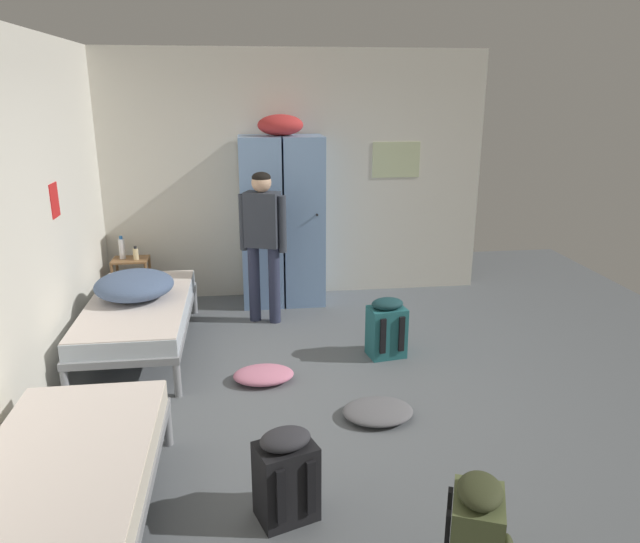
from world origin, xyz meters
TOP-DOWN VIEW (x-y plane):
  - ground_plane at (0.00, 0.00)m, footprint 8.03×8.03m
  - room_backdrop at (-1.15, 1.18)m, footprint 4.34×5.08m
  - locker_bank at (-0.16, 2.23)m, footprint 0.90×0.55m
  - shelf_unit at (-1.81, 2.20)m, footprint 0.38×0.30m
  - bed_left_rear at (-1.56, 1.05)m, footprint 0.90×1.90m
  - bed_left_front at (-1.56, -1.46)m, footprint 0.90×1.90m
  - bedding_heap at (-1.59, 1.14)m, footprint 0.71×0.71m
  - person_traveler at (-0.40, 1.65)m, footprint 0.46×0.30m
  - water_bottle at (-1.89, 2.22)m, footprint 0.06×0.06m
  - lotion_bottle at (-1.74, 2.16)m, footprint 0.06×0.06m
  - backpack_black at (-0.40, -1.34)m, footprint 0.38×0.39m
  - backpack_olive at (0.50, -1.91)m, footprint 0.40×0.39m
  - backpack_teal at (0.66, 0.67)m, footprint 0.35×0.37m
  - clothes_pile_pink at (-0.46, 0.30)m, footprint 0.50×0.36m
  - clothes_pile_grey at (0.35, -0.38)m, footprint 0.52×0.42m

SIDE VIEW (x-z plane):
  - ground_plane at x=0.00m, z-range 0.00..0.00m
  - clothes_pile_grey at x=0.35m, z-range 0.00..0.10m
  - clothes_pile_pink at x=-0.46m, z-range 0.00..0.11m
  - backpack_black at x=-0.40m, z-range -0.02..0.53m
  - backpack_olive at x=0.50m, z-range -0.02..0.53m
  - backpack_teal at x=0.66m, z-range -0.02..0.53m
  - shelf_unit at x=-1.81m, z-range 0.06..0.63m
  - bed_left_rear at x=-1.56m, z-range 0.14..0.63m
  - bed_left_front at x=-1.56m, z-range 0.14..0.63m
  - bedding_heap at x=-1.59m, z-range 0.49..0.73m
  - lotion_bottle at x=-1.74m, z-range 0.56..0.71m
  - water_bottle at x=-1.89m, z-range 0.56..0.81m
  - person_traveler at x=-0.40m, z-range 0.16..1.71m
  - locker_bank at x=-0.16m, z-range -0.07..2.00m
  - room_backdrop at x=-1.15m, z-range 0.00..2.75m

